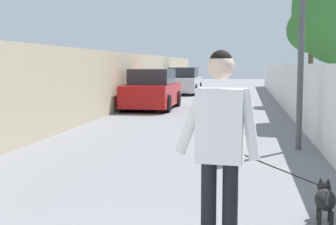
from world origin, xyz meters
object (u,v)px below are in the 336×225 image
at_px(tree_right_near, 312,30).
at_px(dog, 325,198).
at_px(lamp_post, 302,13).
at_px(car_far, 184,82).
at_px(person_skateboarder, 220,138).
at_px(car_near, 152,90).

height_order(tree_right_near, dog, tree_right_near).
xyz_separation_m(lamp_post, car_far, (17.30, 4.61, -2.00)).
bearing_deg(dog, tree_right_near, -6.83).
distance_m(person_skateboarder, dog, 1.88).
relative_size(dog, car_near, 0.41).
height_order(car_near, car_far, same).
bearing_deg(person_skateboarder, lamp_post, -12.43).
relative_size(lamp_post, car_far, 0.93).
bearing_deg(lamp_post, person_skateboarder, 167.57).
xyz_separation_m(person_skateboarder, car_far, (23.07, 3.34, -0.39)).
bearing_deg(tree_right_near, dog, 173.17).
bearing_deg(car_far, person_skateboarder, -171.77).
relative_size(tree_right_near, person_skateboarder, 2.36).
height_order(dog, car_far, car_far).
bearing_deg(person_skateboarder, tree_right_near, -9.91).
relative_size(person_skateboarder, dog, 1.09).
distance_m(car_near, car_far, 9.31).
distance_m(tree_right_near, car_near, 7.22).
bearing_deg(car_near, person_skateboarder, -166.37).
height_order(tree_right_near, car_near, tree_right_near).
relative_size(lamp_post, dog, 2.43).
xyz_separation_m(lamp_post, person_skateboarder, (-5.78, 1.27, -1.60)).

